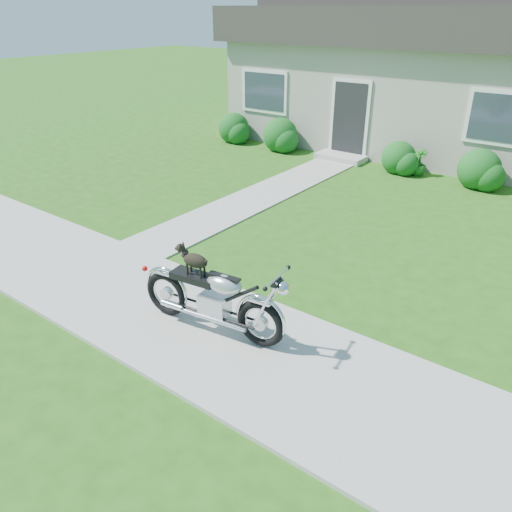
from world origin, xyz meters
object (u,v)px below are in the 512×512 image
Objects in this scene: potted_plant_right at (419,162)px; motorcycle_with_dog at (213,297)px; potted_plant_left at (280,137)px; house at (444,74)px.

motorcycle_with_dog reaches higher than potted_plant_right.
potted_plant_left is 4.40m from potted_plant_right.
potted_plant_left reaches higher than potted_plant_right.
potted_plant_left is at bearing 180.00° from potted_plant_right.
potted_plant_left is 0.34× the size of motorcycle_with_dog.
motorcycle_with_dog is (1.23, -11.98, -1.60)m from house.
potted_plant_right is (0.81, -3.44, -1.81)m from house.
potted_plant_left is 1.08× the size of potted_plant_right.
motorcycle_with_dog is (4.82, -8.54, 0.18)m from potted_plant_left.
potted_plant_left is at bearing -136.19° from house.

